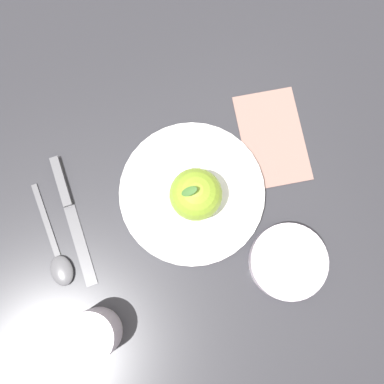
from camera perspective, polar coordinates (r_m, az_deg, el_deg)
name	(u,v)px	position (r m, az deg, el deg)	size (l,w,h in m)	color
ground_plane	(168,189)	(0.70, -3.19, 0.41)	(2.40, 2.40, 0.00)	#2D2D33
dinner_plate	(192,193)	(0.68, 0.00, -0.14)	(0.23, 0.23, 0.02)	white
apple	(196,195)	(0.64, 0.51, -0.33)	(0.08, 0.08, 0.09)	#8CB22D
side_bowl	(288,262)	(0.68, 12.64, -9.00)	(0.12, 0.12, 0.03)	silver
cup	(93,336)	(0.66, -13.04, -18.06)	(0.07, 0.07, 0.07)	silver
knife	(69,208)	(0.71, -15.96, -2.04)	(0.03, 0.22, 0.01)	#59595E
spoon	(58,259)	(0.71, -17.30, -8.50)	(0.03, 0.17, 0.01)	#59595E
linen_napkin	(272,138)	(0.73, 10.59, 7.10)	(0.10, 0.16, 0.00)	gray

